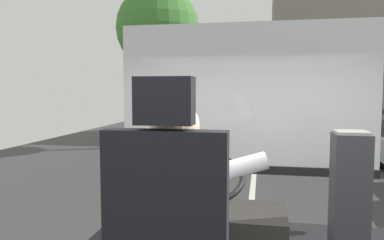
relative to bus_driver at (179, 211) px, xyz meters
The scene contains 8 objects.
ground 9.41m from the bus_driver, 88.79° to the left, with size 18.00×44.00×0.06m.
bus_driver is the anchor object (origin of this frame).
steering_console 1.23m from the bus_driver, 90.00° to the left, with size 1.10×1.00×0.87m.
fare_box 1.45m from the bus_driver, 47.92° to the left, with size 0.23×0.23×1.02m.
windshield_panel 2.12m from the bus_driver, 84.63° to the left, with size 2.50×0.08×1.48m.
street_tree 12.52m from the bus_driver, 106.29° to the left, with size 3.04×3.04×5.92m.
shop_building 18.60m from the bus_driver, 73.12° to the left, with size 9.03×4.77×6.90m.
parked_car_red 16.16m from the bus_driver, 73.03° to the left, with size 2.03×4.18×1.34m.
Camera 1 is at (0.16, -2.04, 2.14)m, focal length 34.60 mm.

